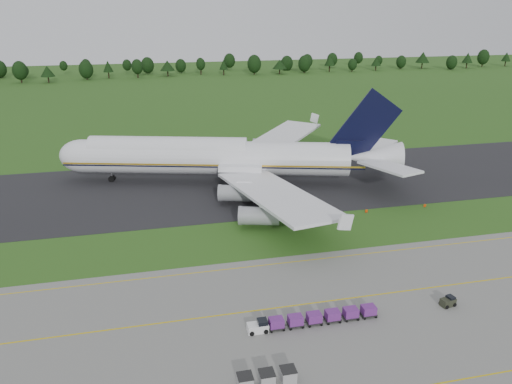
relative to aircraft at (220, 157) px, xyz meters
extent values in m
plane|color=#285318|center=(1.52, -30.50, -6.35)|extent=(600.00, 600.00, 0.00)
cube|color=slate|center=(1.52, -64.50, -6.32)|extent=(300.00, 52.00, 0.06)
cube|color=black|center=(1.52, -2.50, -6.31)|extent=(300.00, 40.00, 0.08)
cube|color=gold|center=(1.52, -52.50, -6.28)|extent=(300.00, 0.25, 0.01)
cube|color=gold|center=(1.52, -40.50, -6.28)|extent=(120.00, 0.20, 0.01)
cylinder|color=black|center=(-78.52, 183.59, -4.21)|extent=(0.70, 0.70, 4.27)
sphere|color=black|center=(-78.52, 183.59, 0.18)|extent=(7.67, 7.67, 7.67)
cylinder|color=black|center=(-64.55, 181.83, -4.75)|extent=(0.70, 0.70, 3.20)
cone|color=black|center=(-64.55, 181.83, -0.30)|extent=(7.53, 7.53, 5.69)
cylinder|color=black|center=(-45.39, 188.79, -4.50)|extent=(0.70, 0.70, 3.69)
sphere|color=black|center=(-45.39, 188.79, -0.71)|extent=(7.74, 7.74, 7.74)
cylinder|color=black|center=(-33.71, 192.47, -4.58)|extent=(0.70, 0.70, 3.54)
cone|color=black|center=(-33.71, 192.47, 0.33)|extent=(5.70, 5.70, 6.29)
cylinder|color=black|center=(-17.54, 189.66, -4.27)|extent=(0.70, 0.70, 4.16)
sphere|color=black|center=(-17.54, 189.66, 0.01)|extent=(6.47, 6.47, 6.47)
cylinder|color=black|center=(-0.34, 193.53, -4.71)|extent=(0.70, 0.70, 3.28)
cone|color=black|center=(-0.34, 193.53, -0.16)|extent=(8.52, 8.52, 5.82)
cylinder|color=black|center=(19.51, 196.39, -4.33)|extent=(0.70, 0.70, 4.04)
sphere|color=black|center=(19.51, 196.39, -0.18)|extent=(5.43, 5.43, 5.43)
cylinder|color=black|center=(32.49, 191.22, -4.70)|extent=(0.70, 0.70, 3.31)
cone|color=black|center=(32.49, 191.22, -0.10)|extent=(5.13, 5.13, 5.88)
cylinder|color=black|center=(50.69, 189.26, -4.28)|extent=(0.70, 0.70, 4.15)
sphere|color=black|center=(50.69, 189.26, -0.02)|extent=(8.22, 8.22, 8.22)
cylinder|color=black|center=(66.53, 189.43, -4.82)|extent=(0.70, 0.70, 3.06)
cone|color=black|center=(66.53, 189.43, -0.58)|extent=(8.69, 8.69, 5.43)
cylinder|color=black|center=(82.54, 190.40, -4.51)|extent=(0.70, 0.70, 3.68)
sphere|color=black|center=(82.54, 190.40, -0.72)|extent=(7.69, 7.69, 7.69)
cylinder|color=black|center=(99.59, 192.17, -4.42)|extent=(0.70, 0.70, 3.86)
cone|color=black|center=(99.59, 192.17, 0.94)|extent=(6.45, 6.45, 6.86)
cylinder|color=black|center=(113.65, 189.30, -4.89)|extent=(0.70, 0.70, 2.92)
sphere|color=black|center=(113.65, 189.30, -1.89)|extent=(5.57, 5.57, 5.57)
cylinder|color=black|center=(130.62, 191.44, -4.81)|extent=(0.70, 0.70, 3.08)
cone|color=black|center=(130.62, 191.44, -0.53)|extent=(6.16, 6.16, 5.48)
cylinder|color=black|center=(150.72, 196.36, -4.87)|extent=(0.70, 0.70, 2.97)
sphere|color=black|center=(150.72, 196.36, -1.82)|extent=(6.31, 6.31, 6.31)
cylinder|color=black|center=(165.50, 195.37, -4.43)|extent=(0.70, 0.70, 3.83)
cone|color=black|center=(165.50, 195.37, 0.89)|extent=(8.87, 8.87, 6.81)
cylinder|color=black|center=(180.47, 185.25, -4.83)|extent=(0.70, 0.70, 3.03)
sphere|color=black|center=(180.47, 185.25, -1.71)|extent=(6.86, 6.86, 6.86)
cylinder|color=black|center=(195.09, 190.06, -4.55)|extent=(0.70, 0.70, 3.61)
cone|color=black|center=(195.09, 190.06, 0.46)|extent=(6.77, 6.77, 6.41)
cylinder|color=black|center=(210.83, 195.43, -4.25)|extent=(0.70, 0.70, 4.20)
sphere|color=black|center=(210.83, 195.43, 0.06)|extent=(7.71, 7.71, 7.71)
cylinder|color=black|center=(228.50, 195.09, -4.68)|extent=(0.70, 0.70, 3.35)
cone|color=black|center=(228.50, 195.09, -0.03)|extent=(6.06, 6.06, 5.95)
cylinder|color=white|center=(-1.39, 0.39, -0.23)|extent=(61.01, 23.81, 7.60)
cylinder|color=white|center=(-11.56, 3.23, 1.57)|extent=(36.16, 15.38, 5.93)
sphere|color=white|center=(-30.87, 8.64, -0.23)|extent=(7.60, 7.60, 7.60)
cone|color=white|center=(33.68, -9.42, 0.30)|extent=(13.13, 10.08, 7.22)
cube|color=gold|center=(-2.42, -3.29, -0.86)|extent=(65.08, 18.26, 0.37)
cube|color=white|center=(6.85, -22.85, -1.18)|extent=(16.85, 37.20, 0.58)
cube|color=white|center=(17.71, 15.98, -1.18)|extent=(31.73, 33.84, 0.58)
cylinder|color=gray|center=(1.07, -14.11, -3.82)|extent=(8.03, 5.24, 3.38)
cylinder|color=gray|center=(2.84, -26.66, -3.82)|extent=(8.03, 5.24, 3.38)
cylinder|color=gray|center=(8.23, 11.51, -3.82)|extent=(8.03, 5.24, 3.38)
cylinder|color=gray|center=(16.26, 21.32, -3.82)|extent=(8.03, 5.24, 3.38)
cube|color=black|center=(31.15, -8.71, 7.41)|extent=(14.98, 4.71, 16.95)
cube|color=white|center=(33.07, -17.47, 0.62)|extent=(9.44, 14.80, 0.48)
cube|color=white|center=(37.33, -2.22, 0.62)|extent=(14.05, 13.54, 0.48)
cylinder|color=slate|center=(-24.78, 6.93, -5.19)|extent=(0.38, 0.38, 2.32)
cylinder|color=black|center=(-24.78, 6.93, -5.66)|extent=(1.58, 1.28, 1.37)
cylinder|color=slate|center=(3.43, -5.89, -5.19)|extent=(0.38, 0.38, 2.32)
cylinder|color=black|center=(3.43, -5.89, -5.66)|extent=(1.58, 1.28, 1.37)
cylinder|color=slate|center=(5.98, 3.26, -5.19)|extent=(0.38, 0.38, 2.32)
cylinder|color=black|center=(5.98, 3.26, -5.66)|extent=(1.58, 1.28, 1.37)
cube|color=white|center=(-4.51, -57.04, -5.73)|extent=(2.63, 1.41, 1.11)
cylinder|color=black|center=(-5.42, -57.74, -5.99)|extent=(0.61, 0.22, 0.61)
cube|color=black|center=(-2.08, -57.04, -5.94)|extent=(2.02, 1.51, 0.12)
cube|color=#5F2373|center=(-2.08, -57.04, -5.33)|extent=(1.82, 1.41, 1.11)
cylinder|color=black|center=(-2.89, -57.74, -6.12)|extent=(0.34, 0.15, 0.34)
cube|color=black|center=(0.44, -57.04, -5.94)|extent=(2.02, 1.51, 0.12)
cube|color=#5F2373|center=(0.44, -57.04, -5.33)|extent=(1.82, 1.41, 1.11)
cylinder|color=black|center=(-0.37, -57.74, -6.12)|extent=(0.34, 0.15, 0.34)
cube|color=black|center=(2.97, -57.04, -5.94)|extent=(2.02, 1.51, 0.12)
cube|color=#5F2373|center=(2.97, -57.04, -5.33)|extent=(1.82, 1.41, 1.11)
cylinder|color=black|center=(2.16, -57.74, -6.12)|extent=(0.34, 0.15, 0.34)
cube|color=black|center=(5.49, -57.04, -5.94)|extent=(2.02, 1.51, 0.12)
cube|color=#5F2373|center=(5.49, -57.04, -5.33)|extent=(1.82, 1.41, 1.11)
cylinder|color=black|center=(4.68, -57.74, -6.12)|extent=(0.34, 0.15, 0.34)
cube|color=black|center=(8.02, -57.04, -5.94)|extent=(2.02, 1.51, 0.12)
cube|color=#5F2373|center=(8.02, -57.04, -5.33)|extent=(1.82, 1.41, 1.11)
cylinder|color=black|center=(7.21, -57.74, -6.12)|extent=(0.34, 0.15, 0.34)
cube|color=black|center=(10.54, -57.04, -5.94)|extent=(2.02, 1.51, 0.12)
cube|color=#5F2373|center=(10.54, -57.04, -5.33)|extent=(1.82, 1.41, 1.11)
cylinder|color=black|center=(9.73, -57.74, -6.12)|extent=(0.34, 0.15, 0.34)
cylinder|color=black|center=(-4.51, -57.04, -5.99)|extent=(0.61, 0.22, 0.61)
cube|color=#282B1E|center=(22.23, -57.21, -5.75)|extent=(2.17, 1.55, 1.09)
cylinder|color=black|center=(21.53, -57.80, -6.01)|extent=(0.55, 0.20, 0.55)
cylinder|color=black|center=(22.92, -56.62, -6.01)|extent=(0.55, 0.20, 0.55)
cube|color=#A0A0A0|center=(-8.09, -66.49, -5.50)|extent=(1.58, 1.58, 1.58)
cube|color=black|center=(-8.09, -66.49, -4.67)|extent=(1.68, 1.68, 0.08)
cube|color=#A0A0A0|center=(-5.69, -66.49, -5.50)|extent=(1.58, 1.58, 1.58)
cube|color=black|center=(-5.69, -66.49, -4.67)|extent=(1.68, 1.68, 0.08)
cube|color=#A0A0A0|center=(-3.29, -66.49, -5.50)|extent=(1.58, 1.58, 1.58)
cube|color=black|center=(-3.29, -66.49, -4.67)|extent=(1.68, 1.68, 0.08)
cube|color=#E03C07|center=(-0.33, -23.99, -6.05)|extent=(0.50, 0.12, 0.60)
cube|color=black|center=(-0.33, -23.99, -6.33)|extent=(0.30, 0.30, 0.04)
cube|color=#E03C07|center=(12.57, -23.99, -6.05)|extent=(0.50, 0.12, 0.60)
cube|color=black|center=(12.57, -23.99, -6.33)|extent=(0.30, 0.30, 0.04)
cube|color=#E03C07|center=(25.47, -23.99, -6.05)|extent=(0.50, 0.12, 0.60)
cube|color=black|center=(25.47, -23.99, -6.33)|extent=(0.30, 0.30, 0.04)
cube|color=#E03C07|center=(38.37, -23.99, -6.05)|extent=(0.50, 0.12, 0.60)
cube|color=black|center=(38.37, -23.99, -6.33)|extent=(0.30, 0.30, 0.04)
camera|label=1|loc=(-16.54, -108.51, 32.28)|focal=35.00mm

